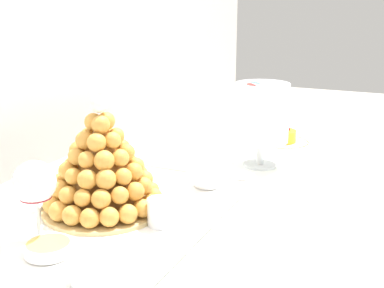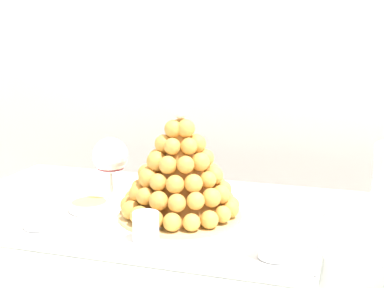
{
  "view_description": "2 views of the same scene",
  "coord_description": "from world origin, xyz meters",
  "px_view_note": "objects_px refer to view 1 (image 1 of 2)",
  "views": [
    {
      "loc": [
        -0.98,
        -0.45,
        1.19
      ],
      "look_at": [
        -0.05,
        -0.02,
        0.89
      ],
      "focal_mm": 46.66,
      "sensor_mm": 36.0,
      "label": 1
    },
    {
      "loc": [
        0.17,
        -0.87,
        1.14
      ],
      "look_at": [
        -0.1,
        -0.03,
        0.96
      ],
      "focal_mm": 49.49,
      "sensor_mm": 36.0,
      "label": 2
    }
  ],
  "objects_px": {
    "serving_tray": "(126,218)",
    "wine_glass": "(35,185)",
    "dessert_cup_left": "(88,269)",
    "dessert_cup_centre": "(208,175)",
    "creme_brulee_ramekin": "(49,247)",
    "macaron_goblet": "(262,113)",
    "croquembouche": "(102,168)",
    "fruit_tart_plate": "(282,139)",
    "dessert_cup_mid_left": "(160,213)"
  },
  "relations": [
    {
      "from": "creme_brulee_ramekin",
      "to": "fruit_tart_plate",
      "type": "xyz_separation_m",
      "value": [
        0.89,
        -0.18,
        -0.0
      ]
    },
    {
      "from": "croquembouche",
      "to": "wine_glass",
      "type": "relative_size",
      "value": 1.6
    },
    {
      "from": "dessert_cup_mid_left",
      "to": "macaron_goblet",
      "type": "relative_size",
      "value": 0.23
    },
    {
      "from": "fruit_tart_plate",
      "to": "wine_glass",
      "type": "height_order",
      "value": "wine_glass"
    },
    {
      "from": "serving_tray",
      "to": "dessert_cup_left",
      "type": "bearing_deg",
      "value": -161.38
    },
    {
      "from": "macaron_goblet",
      "to": "dessert_cup_left",
      "type": "bearing_deg",
      "value": 174.84
    },
    {
      "from": "serving_tray",
      "to": "dessert_cup_centre",
      "type": "distance_m",
      "value": 0.25
    },
    {
      "from": "fruit_tart_plate",
      "to": "wine_glass",
      "type": "distance_m",
      "value": 0.89
    },
    {
      "from": "dessert_cup_left",
      "to": "wine_glass",
      "type": "bearing_deg",
      "value": 64.8
    },
    {
      "from": "fruit_tart_plate",
      "to": "wine_glass",
      "type": "xyz_separation_m",
      "value": [
        -0.85,
        0.23,
        0.1
      ]
    },
    {
      "from": "dessert_cup_mid_left",
      "to": "macaron_goblet",
      "type": "xyz_separation_m",
      "value": [
        0.46,
        -0.06,
        0.11
      ]
    },
    {
      "from": "dessert_cup_centre",
      "to": "fruit_tart_plate",
      "type": "relative_size",
      "value": 0.36
    },
    {
      "from": "dessert_cup_mid_left",
      "to": "macaron_goblet",
      "type": "bearing_deg",
      "value": -7.59
    },
    {
      "from": "dessert_cup_centre",
      "to": "creme_brulee_ramekin",
      "type": "distance_m",
      "value": 0.44
    },
    {
      "from": "croquembouche",
      "to": "dessert_cup_left",
      "type": "height_order",
      "value": "croquembouche"
    },
    {
      "from": "croquembouche",
      "to": "fruit_tart_plate",
      "type": "distance_m",
      "value": 0.72
    },
    {
      "from": "fruit_tart_plate",
      "to": "dessert_cup_mid_left",
      "type": "bearing_deg",
      "value": 175.27
    },
    {
      "from": "wine_glass",
      "to": "dessert_cup_mid_left",
      "type": "bearing_deg",
      "value": -48.11
    },
    {
      "from": "dessert_cup_mid_left",
      "to": "dessert_cup_centre",
      "type": "xyz_separation_m",
      "value": [
        0.24,
        0.0,
        0.0
      ]
    },
    {
      "from": "dessert_cup_centre",
      "to": "dessert_cup_left",
      "type": "bearing_deg",
      "value": 179.92
    },
    {
      "from": "serving_tray",
      "to": "creme_brulee_ramekin",
      "type": "relative_size",
      "value": 7.49
    },
    {
      "from": "croquembouche",
      "to": "wine_glass",
      "type": "xyz_separation_m",
      "value": [
        -0.17,
        0.03,
        0.02
      ]
    },
    {
      "from": "serving_tray",
      "to": "dessert_cup_mid_left",
      "type": "bearing_deg",
      "value": -92.42
    },
    {
      "from": "macaron_goblet",
      "to": "fruit_tart_plate",
      "type": "xyz_separation_m",
      "value": [
        0.24,
        0.0,
        -0.13
      ]
    },
    {
      "from": "creme_brulee_ramekin",
      "to": "macaron_goblet",
      "type": "height_order",
      "value": "macaron_goblet"
    },
    {
      "from": "dessert_cup_centre",
      "to": "macaron_goblet",
      "type": "bearing_deg",
      "value": -15.76
    },
    {
      "from": "dessert_cup_centre",
      "to": "serving_tray",
      "type": "bearing_deg",
      "value": 161.36
    },
    {
      "from": "serving_tray",
      "to": "wine_glass",
      "type": "height_order",
      "value": "wine_glass"
    },
    {
      "from": "serving_tray",
      "to": "wine_glass",
      "type": "distance_m",
      "value": 0.21
    },
    {
      "from": "dessert_cup_left",
      "to": "dessert_cup_mid_left",
      "type": "distance_m",
      "value": 0.23
    },
    {
      "from": "serving_tray",
      "to": "fruit_tart_plate",
      "type": "xyz_separation_m",
      "value": [
        0.7,
        -0.14,
        0.01
      ]
    },
    {
      "from": "macaron_goblet",
      "to": "wine_glass",
      "type": "bearing_deg",
      "value": 159.28
    },
    {
      "from": "croquembouche",
      "to": "macaron_goblet",
      "type": "height_order",
      "value": "croquembouche"
    },
    {
      "from": "dessert_cup_left",
      "to": "dessert_cup_mid_left",
      "type": "relative_size",
      "value": 1.02
    },
    {
      "from": "dessert_cup_left",
      "to": "wine_glass",
      "type": "xyz_separation_m",
      "value": [
        0.08,
        0.17,
        0.09
      ]
    },
    {
      "from": "croquembouche",
      "to": "dessert_cup_mid_left",
      "type": "height_order",
      "value": "croquembouche"
    },
    {
      "from": "croquembouche",
      "to": "fruit_tart_plate",
      "type": "bearing_deg",
      "value": -16.52
    },
    {
      "from": "dessert_cup_mid_left",
      "to": "serving_tray",
      "type": "bearing_deg",
      "value": 87.58
    },
    {
      "from": "serving_tray",
      "to": "croquembouche",
      "type": "xyz_separation_m",
      "value": [
        0.01,
        0.06,
        0.1
      ]
    },
    {
      "from": "creme_brulee_ramekin",
      "to": "macaron_goblet",
      "type": "bearing_deg",
      "value": -15.95
    },
    {
      "from": "macaron_goblet",
      "to": "wine_glass",
      "type": "height_order",
      "value": "macaron_goblet"
    },
    {
      "from": "dessert_cup_left",
      "to": "dessert_cup_centre",
      "type": "xyz_separation_m",
      "value": [
        0.47,
        -0.0,
        0.0
      ]
    },
    {
      "from": "dessert_cup_left",
      "to": "fruit_tart_plate",
      "type": "xyz_separation_m",
      "value": [
        0.93,
        -0.06,
        -0.02
      ]
    },
    {
      "from": "croquembouche",
      "to": "macaron_goblet",
      "type": "relative_size",
      "value": 1.08
    },
    {
      "from": "croquembouche",
      "to": "fruit_tart_plate",
      "type": "relative_size",
      "value": 1.52
    },
    {
      "from": "croquembouche",
      "to": "dessert_cup_centre",
      "type": "xyz_separation_m",
      "value": [
        0.22,
        -0.14,
        -0.07
      ]
    },
    {
      "from": "macaron_goblet",
      "to": "fruit_tart_plate",
      "type": "bearing_deg",
      "value": 0.73
    },
    {
      "from": "dessert_cup_left",
      "to": "dessert_cup_centre",
      "type": "distance_m",
      "value": 0.47
    },
    {
      "from": "croquembouche",
      "to": "dessert_cup_left",
      "type": "xyz_separation_m",
      "value": [
        -0.25,
        -0.14,
        -0.07
      ]
    },
    {
      "from": "fruit_tart_plate",
      "to": "dessert_cup_centre",
      "type": "bearing_deg",
      "value": 172.77
    }
  ]
}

